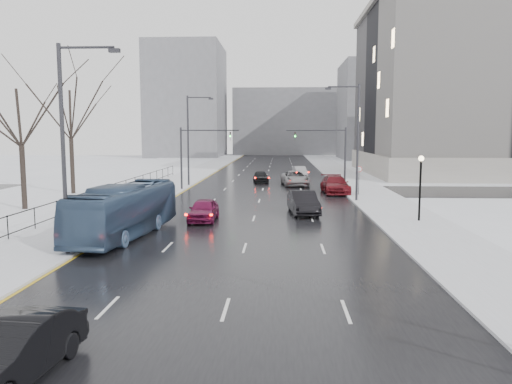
# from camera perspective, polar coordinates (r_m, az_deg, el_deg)

# --- Properties ---
(road) EXTENTS (16.00, 150.00, 0.04)m
(road) POSITION_cam_1_polar(r_m,az_deg,el_deg) (63.32, 1.13, 1.40)
(road) COLOR black
(road) RESTS_ON ground
(cross_road) EXTENTS (130.00, 10.00, 0.04)m
(cross_road) POSITION_cam_1_polar(r_m,az_deg,el_deg) (51.39, 0.75, 0.16)
(cross_road) COLOR black
(cross_road) RESTS_ON ground
(sidewalk_left) EXTENTS (5.00, 150.00, 0.16)m
(sidewalk_left) POSITION_cam_1_polar(r_m,az_deg,el_deg) (64.47, -8.24, 1.48)
(sidewalk_left) COLOR silver
(sidewalk_left) RESTS_ON ground
(sidewalk_right) EXTENTS (5.00, 150.00, 0.16)m
(sidewalk_right) POSITION_cam_1_polar(r_m,az_deg,el_deg) (63.88, 10.59, 1.39)
(sidewalk_right) COLOR silver
(sidewalk_right) RESTS_ON ground
(park_strip) EXTENTS (14.00, 150.00, 0.12)m
(park_strip) POSITION_cam_1_polar(r_m,az_deg,el_deg) (66.93, -16.26, 1.45)
(park_strip) COLOR white
(park_strip) RESTS_ON ground
(tree_park_d) EXTENTS (8.75, 8.75, 12.50)m
(tree_park_d) POSITION_cam_1_polar(r_m,az_deg,el_deg) (42.29, -24.88, -1.91)
(tree_park_d) COLOR black
(tree_park_d) RESTS_ON ground
(tree_park_e) EXTENTS (9.45, 9.45, 13.50)m
(tree_park_e) POSITION_cam_1_polar(r_m,az_deg,el_deg) (51.43, -20.13, -0.27)
(tree_park_e) COLOR black
(tree_park_e) RESTS_ON ground
(iron_fence) EXTENTS (0.06, 70.00, 1.30)m
(iron_fence) POSITION_cam_1_polar(r_m,az_deg,el_deg) (36.52, -21.17, -1.58)
(iron_fence) COLOR black
(iron_fence) RESTS_ON sidewalk_left
(streetlight_r_mid) EXTENTS (2.95, 0.25, 10.00)m
(streetlight_r_mid) POSITION_cam_1_polar(r_m,az_deg,el_deg) (43.49, 11.26, 6.23)
(streetlight_r_mid) COLOR #2D2D33
(streetlight_r_mid) RESTS_ON ground
(streetlight_l_near) EXTENTS (2.95, 0.25, 10.00)m
(streetlight_l_near) POSITION_cam_1_polar(r_m,az_deg,el_deg) (25.08, -20.74, 5.67)
(streetlight_l_near) COLOR #2D2D33
(streetlight_l_near) RESTS_ON ground
(streetlight_l_far) EXTENTS (2.95, 0.25, 10.00)m
(streetlight_l_far) POSITION_cam_1_polar(r_m,az_deg,el_deg) (55.91, -7.55, 6.38)
(streetlight_l_far) COLOR #2D2D33
(streetlight_l_far) RESTS_ON ground
(lamppost_r_mid) EXTENTS (0.36, 0.36, 4.28)m
(lamppost_r_mid) POSITION_cam_1_polar(r_m,az_deg,el_deg) (34.40, 18.28, 1.47)
(lamppost_r_mid) COLOR black
(lamppost_r_mid) RESTS_ON sidewalk_right
(mast_signal_right) EXTENTS (6.10, 0.33, 6.50)m
(mast_signal_right) POSITION_cam_1_polar(r_m,az_deg,el_deg) (51.35, 8.98, 4.65)
(mast_signal_right) COLOR #2D2D33
(mast_signal_right) RESTS_ON ground
(mast_signal_left) EXTENTS (6.10, 0.33, 6.50)m
(mast_signal_left) POSITION_cam_1_polar(r_m,az_deg,el_deg) (51.86, -7.39, 4.69)
(mast_signal_left) COLOR #2D2D33
(mast_signal_left) RESTS_ON ground
(no_uturn_sign) EXTENTS (0.60, 0.06, 2.70)m
(no_uturn_sign) POSITION_cam_1_polar(r_m,az_deg,el_deg) (47.73, 11.69, 2.27)
(no_uturn_sign) COLOR #2D2D33
(no_uturn_sign) RESTS_ON sidewalk_right
(civic_building) EXTENTS (41.00, 31.00, 24.80)m
(civic_building) POSITION_cam_1_polar(r_m,az_deg,el_deg) (82.21, 27.00, 9.71)
(civic_building) COLOR gray
(civic_building) RESTS_ON ground
(bldg_far_right) EXTENTS (24.00, 20.00, 22.00)m
(bldg_far_right) POSITION_cam_1_polar(r_m,az_deg,el_deg) (121.00, 15.46, 8.90)
(bldg_far_right) COLOR slate
(bldg_far_right) RESTS_ON ground
(bldg_far_left) EXTENTS (18.00, 22.00, 28.00)m
(bldg_far_left) POSITION_cam_1_polar(r_m,az_deg,el_deg) (130.46, -7.88, 10.22)
(bldg_far_left) COLOR slate
(bldg_far_left) RESTS_ON ground
(bldg_far_center) EXTENTS (30.00, 18.00, 18.00)m
(bldg_far_center) POSITION_cam_1_polar(r_m,az_deg,el_deg) (143.07, 3.68, 7.95)
(bldg_far_center) COLOR slate
(bldg_far_center) RESTS_ON ground
(sedan_left_near) EXTENTS (2.03, 4.68, 1.50)m
(sedan_left_near) POSITION_cam_1_polar(r_m,az_deg,el_deg) (13.58, -26.20, -16.06)
(sedan_left_near) COLOR black
(sedan_left_near) RESTS_ON road
(bus) EXTENTS (3.65, 10.92, 2.99)m
(bus) POSITION_cam_1_polar(r_m,az_deg,el_deg) (29.34, -14.72, -2.04)
(bus) COLOR #374D6C
(bus) RESTS_ON road
(sedan_center_near) EXTENTS (1.76, 4.37, 1.49)m
(sedan_center_near) POSITION_cam_1_polar(r_m,az_deg,el_deg) (33.65, -6.01, -2.04)
(sedan_center_near) COLOR maroon
(sedan_center_near) RESTS_ON road
(sedan_right_near) EXTENTS (2.36, 5.25, 1.67)m
(sedan_right_near) POSITION_cam_1_polar(r_m,az_deg,el_deg) (36.47, 5.42, -1.21)
(sedan_right_near) COLOR black
(sedan_right_near) RESTS_ON road
(sedan_right_cross) EXTENTS (3.38, 6.21, 1.65)m
(sedan_right_cross) POSITION_cam_1_polar(r_m,az_deg,el_deg) (56.30, 4.49, 1.58)
(sedan_right_cross) COLOR gray
(sedan_right_cross) RESTS_ON road
(sedan_right_far) EXTENTS (2.70, 6.01, 1.71)m
(sedan_right_far) POSITION_cam_1_polar(r_m,az_deg,el_deg) (49.47, 9.02, 0.84)
(sedan_right_far) COLOR maroon
(sedan_right_far) RESTS_ON road
(sedan_center_far) EXTENTS (2.13, 4.33, 1.42)m
(sedan_center_far) POSITION_cam_1_polar(r_m,az_deg,el_deg) (59.54, 0.55, 1.77)
(sedan_center_far) COLOR black
(sedan_center_far) RESTS_ON road
(sedan_right_distant) EXTENTS (2.06, 4.42, 1.40)m
(sedan_right_distant) POSITION_cam_1_polar(r_m,az_deg,el_deg) (67.85, 5.05, 2.34)
(sedan_right_distant) COLOR gray
(sedan_right_distant) RESTS_ON road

